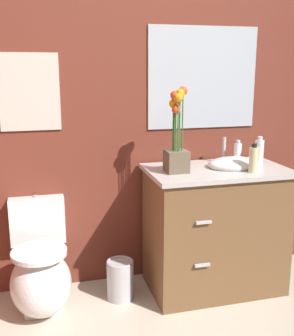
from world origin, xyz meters
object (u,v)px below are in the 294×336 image
soap_bottle (238,153)px  wall_mirror (203,78)px  vanity_cabinet (215,227)px  lotion_bottle (253,159)px  trash_bin (120,279)px  flower_vase (177,140)px  toilet (41,273)px  wall_poster (29,92)px  hand_wash_bottle (259,153)px

soap_bottle → wall_mirror: 0.58m
vanity_cabinet → wall_mirror: size_ratio=1.31×
vanity_cabinet → soap_bottle: 0.53m
lotion_bottle → trash_bin: size_ratio=0.69×
vanity_cabinet → soap_bottle: (0.18, 0.07, 0.50)m
flower_vase → lotion_bottle: flower_vase is taller
lotion_bottle → soap_bottle: bearing=88.2°
flower_vase → trash_bin: bearing=174.5°
wall_mirror → soap_bottle: bearing=-50.9°
flower_vase → soap_bottle: 0.50m
vanity_cabinet → toilet: bearing=178.7°
flower_vase → trash_bin: 1.01m
wall_mirror → vanity_cabinet: bearing=-89.5°
flower_vase → wall_poster: size_ratio=1.11×
soap_bottle → wall_poster: size_ratio=0.35×
trash_bin → wall_poster: bearing=151.2°
soap_bottle → hand_wash_bottle: size_ratio=0.82×
toilet → wall_mirror: wall_mirror is taller
flower_vase → soap_bottle: size_ratio=3.18×
lotion_bottle → hand_wash_bottle: bearing=48.9°
wall_mirror → hand_wash_bottle: bearing=-48.9°
soap_bottle → wall_mirror: size_ratio=0.21×
toilet → lotion_bottle: lotion_bottle is taller
vanity_cabinet → flower_vase: flower_vase is taller
vanity_cabinet → flower_vase: 0.70m
toilet → hand_wash_bottle: hand_wash_bottle is taller
toilet → vanity_cabinet: bearing=-1.3°
soap_bottle → flower_vase: bearing=-168.8°
lotion_bottle → wall_mirror: wall_mirror is taller
flower_vase → trash_bin: flower_vase is taller
vanity_cabinet → wall_poster: size_ratio=2.14×
lotion_bottle → hand_wash_bottle: (0.11, 0.13, 0.01)m
flower_vase → lotion_bottle: (0.47, -0.14, -0.12)m
trash_bin → wall_poster: 1.36m
hand_wash_bottle → wall_mirror: wall_mirror is taller
trash_bin → wall_mirror: (0.67, 0.28, 1.31)m
wall_mirror → trash_bin: bearing=-157.1°
trash_bin → wall_poster: wall_poster is taller
lotion_bottle → hand_wash_bottle: 0.17m
flower_vase → wall_poster: bearing=160.2°
toilet → wall_poster: wall_poster is taller
vanity_cabinet → wall_mirror: (-0.00, 0.29, 1.00)m
wall_poster → lotion_bottle: bearing=-18.6°
toilet → wall_poster: 1.16m
vanity_cabinet → hand_wash_bottle: 0.59m
soap_bottle → trash_bin: 1.17m
toilet → hand_wash_bottle: bearing=-2.3°
flower_vase → toilet: bearing=176.7°
vanity_cabinet → lotion_bottle: lotion_bottle is taller
toilet → lotion_bottle: (1.36, -0.19, 0.71)m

